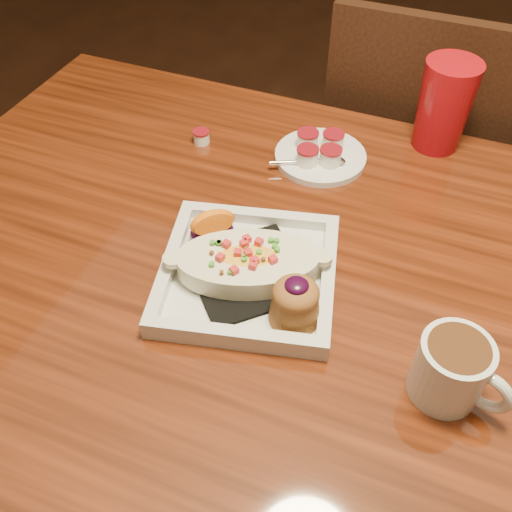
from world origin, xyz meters
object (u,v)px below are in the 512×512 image
at_px(table, 349,339).
at_px(chair_far, 413,172).
at_px(coffee_mug, 453,369).
at_px(plate, 253,271).
at_px(red_tumbler, 444,106).
at_px(saucer, 319,154).

relative_size(table, chair_far, 1.61).
height_order(table, coffee_mug, coffee_mug).
bearing_deg(plate, coffee_mug, -27.76).
bearing_deg(red_tumbler, table, -95.03).
height_order(chair_far, red_tumbler, chair_far).
height_order(table, chair_far, chair_far).
relative_size(coffee_mug, saucer, 0.73).
xyz_separation_m(coffee_mug, red_tumbler, (-0.10, 0.50, 0.03)).
relative_size(table, plate, 5.18).
xyz_separation_m(chair_far, saucer, (-0.14, -0.35, 0.26)).
distance_m(chair_far, plate, 0.73).
height_order(table, saucer, saucer).
bearing_deg(chair_far, red_tumbler, 98.72).
height_order(plate, coffee_mug, coffee_mug).
height_order(coffee_mug, red_tumbler, red_tumbler).
bearing_deg(saucer, coffee_mug, -53.73).
bearing_deg(plate, saucer, 76.66).
distance_m(coffee_mug, red_tumbler, 0.51).
height_order(chair_far, plate, chair_far).
bearing_deg(chair_far, table, 90.00).
distance_m(plate, coffee_mug, 0.29).
relative_size(chair_far, saucer, 5.83).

